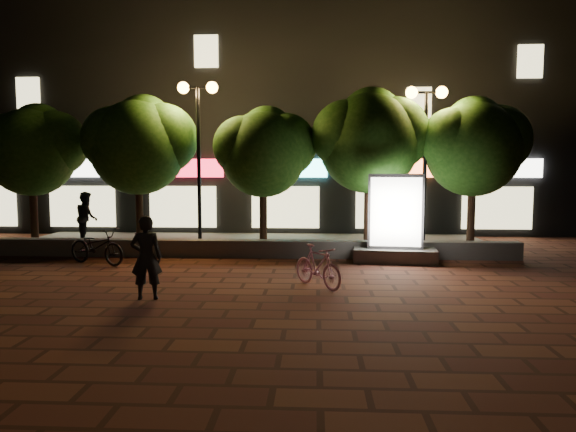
# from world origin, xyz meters

# --- Properties ---
(ground) EXTENTS (80.00, 80.00, 0.00)m
(ground) POSITION_xyz_m (0.00, 0.00, 0.00)
(ground) COLOR #582A1B
(ground) RESTS_ON ground
(retaining_wall) EXTENTS (16.00, 0.45, 0.50)m
(retaining_wall) POSITION_xyz_m (0.00, 4.00, 0.25)
(retaining_wall) COLOR #63605C
(retaining_wall) RESTS_ON ground
(sidewalk) EXTENTS (16.00, 5.00, 0.08)m
(sidewalk) POSITION_xyz_m (0.00, 6.50, 0.04)
(sidewalk) COLOR #63605C
(sidewalk) RESTS_ON ground
(building_block) EXTENTS (28.00, 8.12, 11.30)m
(building_block) POSITION_xyz_m (-0.01, 12.99, 5.00)
(building_block) COLOR black
(building_block) RESTS_ON ground
(tree_far_left) EXTENTS (3.36, 2.80, 4.63)m
(tree_far_left) POSITION_xyz_m (-6.95, 5.46, 3.29)
(tree_far_left) COLOR #331E13
(tree_far_left) RESTS_ON sidewalk
(tree_left) EXTENTS (3.60, 3.00, 4.89)m
(tree_left) POSITION_xyz_m (-3.45, 5.46, 3.44)
(tree_left) COLOR #331E13
(tree_left) RESTS_ON sidewalk
(tree_mid) EXTENTS (3.24, 2.70, 4.50)m
(tree_mid) POSITION_xyz_m (0.55, 5.46, 3.22)
(tree_mid) COLOR #331E13
(tree_mid) RESTS_ON sidewalk
(tree_right) EXTENTS (3.72, 3.10, 5.07)m
(tree_right) POSITION_xyz_m (3.86, 5.46, 3.57)
(tree_right) COLOR #331E13
(tree_right) RESTS_ON sidewalk
(tree_far_right) EXTENTS (3.48, 2.90, 4.76)m
(tree_far_right) POSITION_xyz_m (7.05, 5.46, 3.37)
(tree_far_right) COLOR #331E13
(tree_far_right) RESTS_ON sidewalk
(street_lamp_left) EXTENTS (1.26, 0.36, 5.18)m
(street_lamp_left) POSITION_xyz_m (-1.50, 5.20, 4.03)
(street_lamp_left) COLOR black
(street_lamp_left) RESTS_ON sidewalk
(street_lamp_right) EXTENTS (1.26, 0.36, 4.98)m
(street_lamp_right) POSITION_xyz_m (5.50, 5.20, 3.89)
(street_lamp_right) COLOR black
(street_lamp_right) RESTS_ON sidewalk
(ad_kiosk) EXTENTS (2.36, 1.37, 2.44)m
(ad_kiosk) POSITION_xyz_m (4.37, 3.50, 0.98)
(ad_kiosk) COLOR #63605C
(ad_kiosk) RESTS_ON ground
(scooter_pink) EXTENTS (1.31, 1.48, 0.93)m
(scooter_pink) POSITION_xyz_m (2.21, 0.24, 0.46)
(scooter_pink) COLOR pink
(scooter_pink) RESTS_ON ground
(rider) EXTENTS (0.67, 0.50, 1.67)m
(rider) POSITION_xyz_m (-1.18, -0.98, 0.84)
(rider) COLOR black
(rider) RESTS_ON ground
(scooter_parked) EXTENTS (2.00, 1.36, 0.99)m
(scooter_parked) POSITION_xyz_m (-3.74, 2.63, 0.50)
(scooter_parked) COLOR black
(scooter_parked) RESTS_ON ground
(pedestrian) EXTENTS (0.99, 1.06, 1.73)m
(pedestrian) POSITION_xyz_m (-5.56, 6.09, 0.95)
(pedestrian) COLOR black
(pedestrian) RESTS_ON sidewalk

